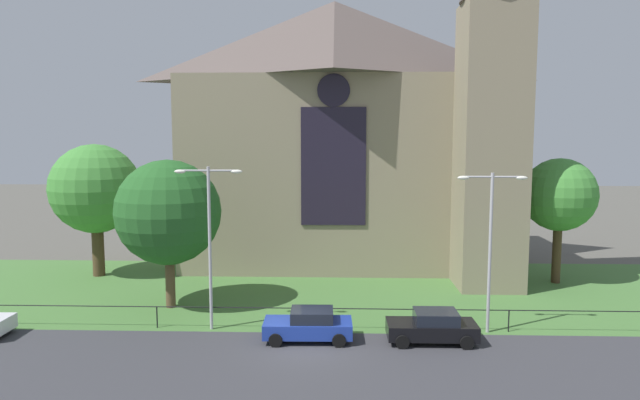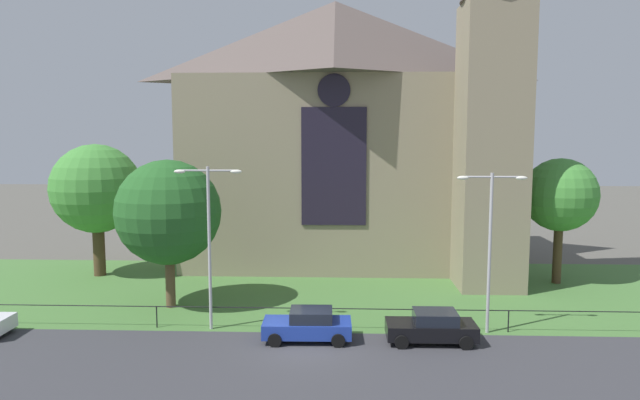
{
  "view_description": "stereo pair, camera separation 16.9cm",
  "coord_description": "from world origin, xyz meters",
  "px_view_note": "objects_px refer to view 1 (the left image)",
  "views": [
    {
      "loc": [
        1.59,
        -24.9,
        9.62
      ],
      "look_at": [
        0.49,
        8.0,
        5.98
      ],
      "focal_mm": 31.48,
      "sensor_mm": 36.0,
      "label": 1
    },
    {
      "loc": [
        1.76,
        -24.89,
        9.62
      ],
      "look_at": [
        0.49,
        8.0,
        5.98
      ],
      "focal_mm": 31.48,
      "sensor_mm": 36.0,
      "label": 2
    }
  ],
  "objects_px": {
    "parked_car_blue": "(309,325)",
    "church_building": "(344,130)",
    "parked_car_black": "(432,327)",
    "tree_left_near": "(168,212)",
    "tree_left_far": "(96,189)",
    "streetlamp_far": "(491,231)",
    "tree_right_far": "(559,195)",
    "streetlamp_near": "(209,227)"
  },
  "relations": [
    {
      "from": "streetlamp_near",
      "to": "parked_car_blue",
      "type": "height_order",
      "value": "streetlamp_near"
    },
    {
      "from": "tree_left_far",
      "to": "streetlamp_far",
      "type": "relative_size",
      "value": 1.16
    },
    {
      "from": "tree_left_near",
      "to": "streetlamp_near",
      "type": "bearing_deg",
      "value": -48.93
    },
    {
      "from": "church_building",
      "to": "parked_car_black",
      "type": "xyz_separation_m",
      "value": [
        4.05,
        -17.58,
        -9.53
      ]
    },
    {
      "from": "tree_right_far",
      "to": "streetlamp_near",
      "type": "bearing_deg",
      "value": -154.72
    },
    {
      "from": "streetlamp_far",
      "to": "church_building",
      "type": "bearing_deg",
      "value": 113.53
    },
    {
      "from": "tree_left_near",
      "to": "church_building",
      "type": "bearing_deg",
      "value": 51.31
    },
    {
      "from": "streetlamp_far",
      "to": "tree_right_far",
      "type": "bearing_deg",
      "value": 54.34
    },
    {
      "from": "church_building",
      "to": "parked_car_black",
      "type": "relative_size",
      "value": 6.18
    },
    {
      "from": "streetlamp_near",
      "to": "streetlamp_far",
      "type": "distance_m",
      "value": 13.85
    },
    {
      "from": "parked_car_blue",
      "to": "parked_car_black",
      "type": "bearing_deg",
      "value": 178.32
    },
    {
      "from": "tree_right_far",
      "to": "streetlamp_far",
      "type": "distance_m",
      "value": 12.2
    },
    {
      "from": "tree_right_far",
      "to": "parked_car_black",
      "type": "bearing_deg",
      "value": -131.6
    },
    {
      "from": "church_building",
      "to": "streetlamp_far",
      "type": "bearing_deg",
      "value": -66.47
    },
    {
      "from": "tree_left_near",
      "to": "streetlamp_near",
      "type": "height_order",
      "value": "tree_left_near"
    },
    {
      "from": "tree_left_far",
      "to": "parked_car_black",
      "type": "xyz_separation_m",
      "value": [
        21.3,
        -12.25,
        -5.36
      ]
    },
    {
      "from": "church_building",
      "to": "tree_left_far",
      "type": "height_order",
      "value": "church_building"
    },
    {
      "from": "streetlamp_near",
      "to": "parked_car_black",
      "type": "distance_m",
      "value": 11.85
    },
    {
      "from": "parked_car_black",
      "to": "tree_left_near",
      "type": "bearing_deg",
      "value": -20.13
    },
    {
      "from": "church_building",
      "to": "tree_right_far",
      "type": "xyz_separation_m",
      "value": [
        14.12,
        -6.23,
        -4.4
      ]
    },
    {
      "from": "streetlamp_far",
      "to": "parked_car_blue",
      "type": "xyz_separation_m",
      "value": [
        -8.84,
        -1.4,
        -4.34
      ]
    },
    {
      "from": "tree_left_far",
      "to": "streetlamp_near",
      "type": "xyz_separation_m",
      "value": [
        10.43,
        -10.8,
        -0.86
      ]
    },
    {
      "from": "tree_left_far",
      "to": "streetlamp_far",
      "type": "height_order",
      "value": "tree_left_far"
    },
    {
      "from": "tree_right_far",
      "to": "streetlamp_near",
      "type": "height_order",
      "value": "tree_right_far"
    },
    {
      "from": "tree_left_far",
      "to": "streetlamp_far",
      "type": "bearing_deg",
      "value": -23.99
    },
    {
      "from": "tree_left_far",
      "to": "parked_car_black",
      "type": "distance_m",
      "value": 25.15
    },
    {
      "from": "streetlamp_near",
      "to": "parked_car_black",
      "type": "bearing_deg",
      "value": -7.6
    },
    {
      "from": "streetlamp_far",
      "to": "parked_car_black",
      "type": "distance_m",
      "value": 5.46
    },
    {
      "from": "tree_left_near",
      "to": "parked_car_blue",
      "type": "distance_m",
      "value": 10.71
    },
    {
      "from": "tree_left_near",
      "to": "parked_car_black",
      "type": "height_order",
      "value": "tree_left_near"
    },
    {
      "from": "tree_left_near",
      "to": "tree_right_far",
      "type": "bearing_deg",
      "value": 14.53
    },
    {
      "from": "tree_left_far",
      "to": "parked_car_blue",
      "type": "bearing_deg",
      "value": -38.32
    },
    {
      "from": "tree_right_far",
      "to": "tree_left_far",
      "type": "xyz_separation_m",
      "value": [
        -31.38,
        0.91,
        0.22
      ]
    },
    {
      "from": "parked_car_blue",
      "to": "church_building",
      "type": "bearing_deg",
      "value": -97.11
    },
    {
      "from": "tree_left_near",
      "to": "streetlamp_far",
      "type": "height_order",
      "value": "tree_left_near"
    },
    {
      "from": "streetlamp_near",
      "to": "parked_car_black",
      "type": "relative_size",
      "value": 1.96
    },
    {
      "from": "church_building",
      "to": "streetlamp_far",
      "type": "xyz_separation_m",
      "value": [
        7.02,
        -16.13,
        -5.18
      ]
    },
    {
      "from": "parked_car_blue",
      "to": "streetlamp_near",
      "type": "bearing_deg",
      "value": -16.83
    },
    {
      "from": "church_building",
      "to": "streetlamp_far",
      "type": "distance_m",
      "value": 18.34
    },
    {
      "from": "church_building",
      "to": "tree_left_far",
      "type": "bearing_deg",
      "value": -162.86
    },
    {
      "from": "church_building",
      "to": "parked_car_black",
      "type": "distance_m",
      "value": 20.4
    },
    {
      "from": "church_building",
      "to": "streetlamp_near",
      "type": "height_order",
      "value": "church_building"
    }
  ]
}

